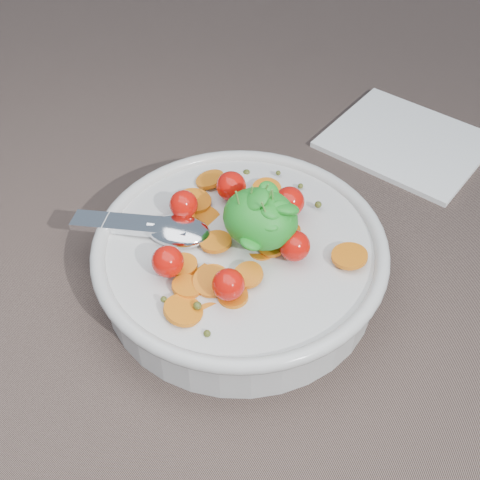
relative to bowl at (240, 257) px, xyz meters
The scene contains 3 objects.
ground 0.03m from the bowl, behind, with size 6.00×6.00×0.00m, color brown.
bowl is the anchor object (origin of this frame).
napkin 0.27m from the bowl, 76.76° to the left, with size 0.16×0.14×0.01m, color white.
Camera 1 is at (0.18, -0.30, 0.41)m, focal length 45.00 mm.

